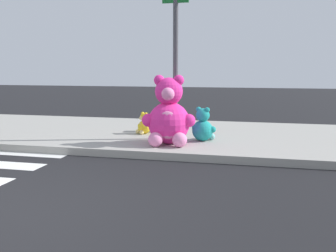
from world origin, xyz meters
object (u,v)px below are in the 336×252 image
at_px(plush_tan, 160,121).
at_px(plush_teal, 203,127).
at_px(sign_pole, 176,60).
at_px(plush_pink_large, 169,117).
at_px(plush_yellow, 144,125).

height_order(plush_tan, plush_teal, plush_teal).
bearing_deg(sign_pole, plush_tan, 123.42).
distance_m(plush_pink_large, plush_tan, 1.60).
distance_m(sign_pole, plush_yellow, 1.78).
bearing_deg(plush_teal, plush_pink_large, -141.13).
bearing_deg(plush_yellow, plush_teal, -20.12).
bearing_deg(sign_pole, plush_pink_large, -90.92).
xyz_separation_m(plush_pink_large, plush_tan, (-0.57, 1.47, -0.30)).
distance_m(plush_pink_large, plush_yellow, 1.39).
bearing_deg(plush_tan, plush_teal, -38.72).
bearing_deg(plush_pink_large, plush_teal, 38.87).
relative_size(sign_pole, plush_yellow, 6.28).
distance_m(plush_tan, plush_yellow, 0.50).
bearing_deg(plush_tan, plush_yellow, -123.16).
xyz_separation_m(plush_tan, plush_teal, (1.20, -0.96, 0.03)).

